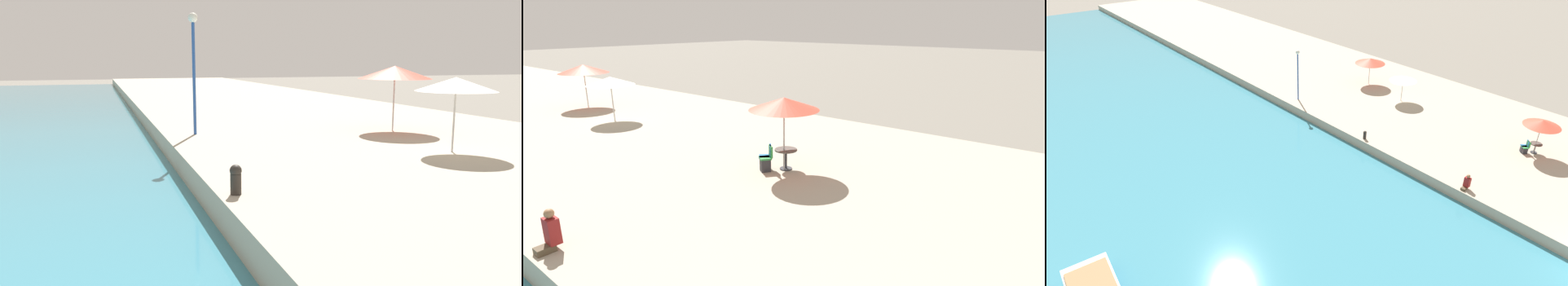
{
  "view_description": "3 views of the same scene",
  "coord_description": "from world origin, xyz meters",
  "views": [
    {
      "loc": [
        -2.35,
        6.31,
        3.66
      ],
      "look_at": [
        1.5,
        18.19,
        1.58
      ],
      "focal_mm": 35.0,
      "sensor_mm": 36.0,
      "label": 1
    },
    {
      "loc": [
        -2.5,
        -1.17,
        5.8
      ],
      "look_at": [
        7.96,
        7.42,
        1.78
      ],
      "focal_mm": 28.0,
      "sensor_mm": 36.0,
      "label": 2
    },
    {
      "loc": [
        -20.06,
        -1.12,
        15.65
      ],
      "look_at": [
        -4.0,
        18.0,
        1.38
      ],
      "focal_mm": 28.0,
      "sensor_mm": 36.0,
      "label": 3
    }
  ],
  "objects": [
    {
      "name": "mooring_bollard",
      "position": [
        0.4,
        16.54,
        1.12
      ],
      "size": [
        0.26,
        0.26,
        0.65
      ],
      "color": "#2D2823",
      "rests_on": "quay_promenade"
    },
    {
      "name": "cafe_table",
      "position": [
        8.08,
        7.43,
        1.31
      ],
      "size": [
        0.8,
        0.8,
        0.74
      ],
      "color": "#333338",
      "rests_on": "quay_promenade"
    },
    {
      "name": "person_at_quay",
      "position": [
        0.51,
        8.19,
        1.22
      ],
      "size": [
        0.55,
        0.36,
        1.01
      ],
      "color": "brown",
      "rests_on": "quay_promenade"
    },
    {
      "name": "cafe_umbrella_striped",
      "position": [
        8.99,
        24.0,
        3.11
      ],
      "size": [
        2.9,
        2.9,
        2.59
      ],
      "color": "#B7B7B7",
      "rests_on": "quay_promenade"
    },
    {
      "name": "lamppost",
      "position": [
        1.21,
        25.48,
        3.87
      ],
      "size": [
        0.36,
        0.36,
        4.56
      ],
      "color": "#28519E",
      "rests_on": "quay_promenade"
    },
    {
      "name": "quay_promenade",
      "position": [
        8.0,
        37.0,
        0.39
      ],
      "size": [
        16.0,
        90.0,
        0.78
      ],
      "color": "#B2A893",
      "rests_on": "ground_plane"
    },
    {
      "name": "cafe_umbrella_pink",
      "position": [
        7.96,
        7.42,
        3.16
      ],
      "size": [
        2.43,
        2.43,
        2.6
      ],
      "color": "#B7B7B7",
      "rests_on": "quay_promenade"
    },
    {
      "name": "cafe_chair_right",
      "position": [
        7.6,
        7.97,
        1.1
      ],
      "size": [
        0.58,
        0.59,
        0.91
      ],
      "rotation": [
        0.0,
        0.0,
        0.73
      ],
      "color": "#2D2D33",
      "rests_on": "quay_promenade"
    },
    {
      "name": "cafe_chair_left",
      "position": [
        7.5,
        7.85,
        1.1
      ],
      "size": [
        0.58,
        0.58,
        0.91
      ],
      "rotation": [
        0.0,
        0.0,
        0.94
      ],
      "color": "#2D2D33",
      "rests_on": "quay_promenade"
    },
    {
      "name": "cafe_umbrella_white",
      "position": [
        8.14,
        19.3,
        2.88
      ],
      "size": [
        2.44,
        2.44,
        2.32
      ],
      "color": "#B7B7B7",
      "rests_on": "quay_promenade"
    }
  ]
}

